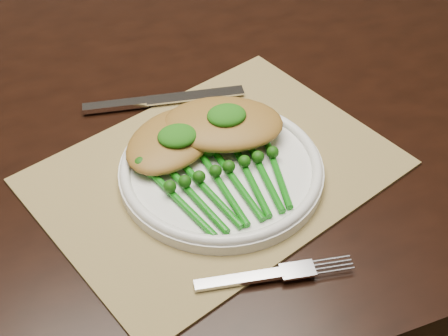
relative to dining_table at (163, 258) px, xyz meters
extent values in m
cube|color=black|center=(0.00, 0.00, 0.35)|extent=(1.69, 1.07, 0.04)
cube|color=#947F4B|center=(0.06, -0.18, 0.37)|extent=(0.49, 0.43, 0.00)
cylinder|color=white|center=(0.06, -0.19, 0.38)|extent=(0.24, 0.24, 0.01)
torus|color=white|center=(0.06, -0.19, 0.39)|extent=(0.23, 0.23, 0.01)
cube|color=silver|center=(-0.04, -0.03, 0.38)|extent=(0.09, 0.02, 0.01)
cube|color=silver|center=(0.06, -0.04, 0.38)|extent=(0.13, 0.03, 0.00)
cube|color=silver|center=(0.04, -0.34, 0.38)|extent=(0.09, 0.02, 0.01)
ellipsoid|color=olive|center=(0.01, -0.14, 0.40)|extent=(0.16, 0.15, 0.03)
ellipsoid|color=olive|center=(0.08, -0.14, 0.41)|extent=(0.16, 0.13, 0.03)
ellipsoid|color=#124E0B|center=(0.02, -0.16, 0.42)|extent=(0.05, 0.04, 0.02)
ellipsoid|color=#124E0B|center=(0.08, -0.14, 0.43)|extent=(0.05, 0.04, 0.02)
camera|label=1|loc=(-0.07, -0.69, 0.89)|focal=50.00mm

